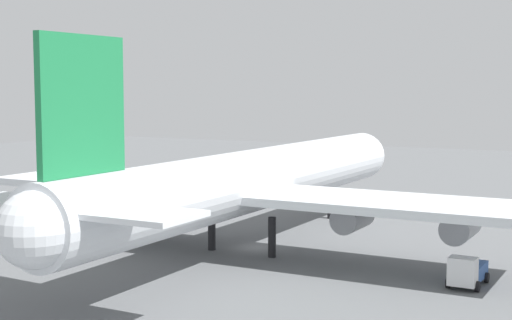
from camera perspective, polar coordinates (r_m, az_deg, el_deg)
The scene contains 4 objects.
ground_plane at distance 70.51m, azimuth -0.00°, elevation -6.66°, with size 243.85×243.85×0.00m, color slate.
cargo_airplane at distance 69.11m, azimuth -0.15°, elevation -1.61°, with size 60.96×52.17×18.27m.
pushback_tractor at distance 59.11m, azimuth 15.71°, elevation -8.14°, with size 4.81×2.50×2.47m.
safety_cone_nose at distance 94.38m, azimuth 9.07°, elevation -3.37°, with size 0.55×0.55×0.79m, color orange.
Camera 1 is at (-60.61, -32.79, 14.91)m, focal length 52.75 mm.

